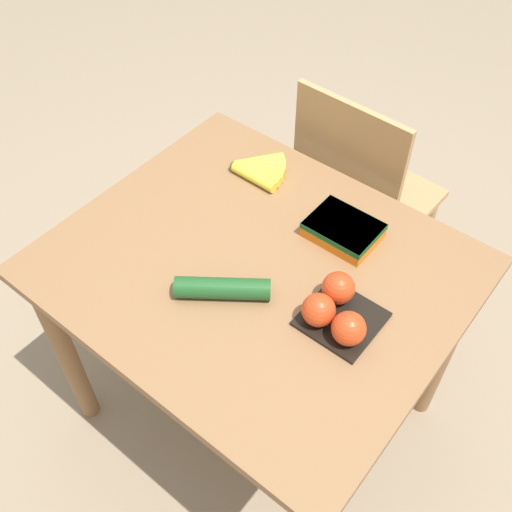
{
  "coord_description": "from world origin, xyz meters",
  "views": [
    {
      "loc": [
        0.62,
        -0.77,
        1.92
      ],
      "look_at": [
        0.0,
        0.0,
        0.8
      ],
      "focal_mm": 42.0,
      "sensor_mm": 36.0,
      "label": 1
    }
  ],
  "objects": [
    {
      "name": "chair",
      "position": [
        -0.05,
        0.63,
        0.5
      ],
      "size": [
        0.43,
        0.41,
        0.95
      ],
      "rotation": [
        0.0,
        0.0,
        3.11
      ],
      "color": "tan",
      "rests_on": "ground_plane"
    },
    {
      "name": "ground_plane",
      "position": [
        0.0,
        0.0,
        0.0
      ],
      "size": [
        12.0,
        12.0,
        0.0
      ],
      "primitive_type": "plane",
      "color": "gray"
    },
    {
      "name": "cucumber_near",
      "position": [
        0.0,
        -0.13,
        0.8
      ],
      "size": [
        0.22,
        0.18,
        0.05
      ],
      "color": "#1E5123",
      "rests_on": "dining_table"
    },
    {
      "name": "carrot_bag",
      "position": [
        0.12,
        0.22,
        0.8
      ],
      "size": [
        0.18,
        0.14,
        0.05
      ],
      "color": "orange",
      "rests_on": "dining_table"
    },
    {
      "name": "tomato_pack",
      "position": [
        0.25,
        -0.02,
        0.81
      ],
      "size": [
        0.17,
        0.17,
        0.09
      ],
      "color": "black",
      "rests_on": "dining_table"
    },
    {
      "name": "banana_bunch",
      "position": [
        -0.21,
        0.27,
        0.79
      ],
      "size": [
        0.16,
        0.15,
        0.03
      ],
      "color": "brown",
      "rests_on": "dining_table"
    },
    {
      "name": "dining_table",
      "position": [
        0.0,
        0.0,
        0.64
      ],
      "size": [
        1.01,
        0.86,
        0.77
      ],
      "color": "olive",
      "rests_on": "ground_plane"
    }
  ]
}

